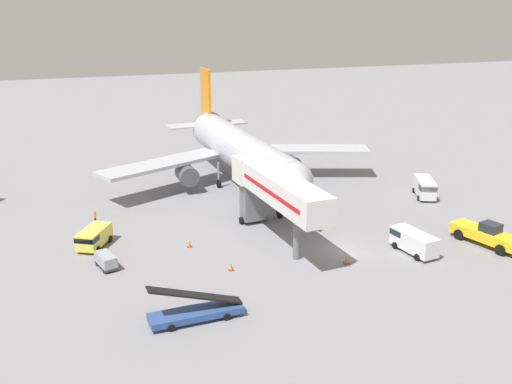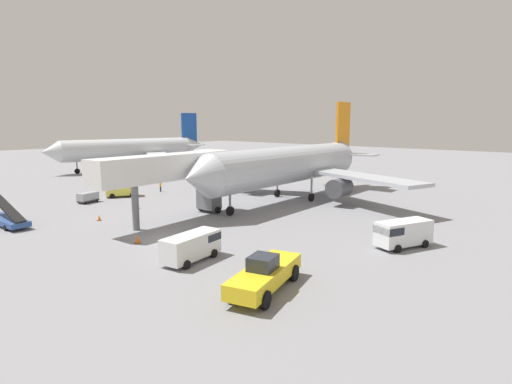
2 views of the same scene
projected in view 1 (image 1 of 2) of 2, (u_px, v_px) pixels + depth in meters
The scene contains 13 objects.
ground_plane at pixel (347, 251), 58.64m from camera, with size 300.00×300.00×0.00m, color gray.
airplane_at_gate at pixel (240, 151), 77.43m from camera, with size 38.13×39.21×14.05m.
jet_bridge at pixel (274, 188), 59.77m from camera, with size 4.70×17.49×7.47m.
pushback_tug at pixel (487, 235), 59.84m from camera, with size 4.26×7.81×2.45m.
belt_loader_truck at pixel (196, 311), 45.85m from camera, with size 7.49×2.40×3.42m.
service_van_mid_right at pixel (94, 237), 59.30m from camera, with size 3.98×4.91×1.91m.
service_van_far_left at pixel (413, 241), 58.06m from camera, with size 2.72×5.43×2.15m.
service_van_far_right at pixel (425, 187), 74.22m from camera, with size 3.75×5.49×2.34m.
baggage_cart_near_right at pixel (106, 260), 54.74m from camera, with size 1.96×3.00×1.38m.
ground_crew_worker_foreground at pixel (95, 217), 65.39m from camera, with size 0.43×0.43×1.65m.
safety_cone_alpha at pixel (231, 267), 54.41m from camera, with size 0.44×0.44×0.67m.
safety_cone_bravo at pixel (346, 260), 55.84m from camera, with size 0.50×0.50×0.76m.
safety_cone_charlie at pixel (190, 244), 59.54m from camera, with size 0.44×0.44×0.68m.
Camera 1 is at (-25.57, -48.27, 23.89)m, focal length 41.35 mm.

